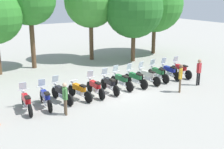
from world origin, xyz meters
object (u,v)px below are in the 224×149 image
at_px(person_0, 199,70).
at_px(motorcycle_3, 79,90).
at_px(motorcycle_2, 61,93).
at_px(person_1, 65,96).
at_px(motorcycle_5, 109,84).
at_px(motorcycle_10, 169,71).
at_px(motorcycle_9, 158,73).
at_px(motorcycle_6, 121,80).
at_px(motorcycle_1, 45,97).
at_px(motorcycle_8, 147,76).
at_px(motorcycle_0, 26,101).
at_px(tree_4, 134,9).
at_px(person_2, 181,76).
at_px(motorcycle_4, 95,87).
at_px(tree_3, 91,1).
at_px(tree_5, 155,4).
at_px(motorcycle_11, 181,69).
at_px(motorcycle_7, 135,78).

bearing_deg(person_0, motorcycle_3, -101.08).
relative_size(motorcycle_2, person_1, 1.33).
xyz_separation_m(motorcycle_5, person_1, (-3.58, -1.77, 0.44)).
height_order(motorcycle_2, motorcycle_3, motorcycle_2).
distance_m(motorcycle_10, person_0, 2.29).
bearing_deg(person_0, motorcycle_2, -100.51).
bearing_deg(motorcycle_10, motorcycle_9, 88.07).
xyz_separation_m(motorcycle_5, motorcycle_6, (1.01, 0.24, 0.00)).
xyz_separation_m(motorcycle_1, motorcycle_8, (7.09, 0.47, 0.00)).
height_order(motorcycle_0, motorcycle_9, same).
relative_size(motorcycle_10, tree_4, 0.32).
height_order(person_1, tree_4, tree_4).
relative_size(motorcycle_5, motorcycle_10, 1.00).
distance_m(motorcycle_5, person_2, 4.25).
distance_m(motorcycle_1, motorcycle_2, 1.04).
relative_size(motorcycle_3, motorcycle_9, 0.99).
bearing_deg(person_0, motorcycle_0, -96.46).
bearing_deg(motorcycle_5, motorcycle_9, -82.47).
height_order(motorcycle_0, motorcycle_4, same).
distance_m(motorcycle_10, tree_3, 9.50).
xyz_separation_m(motorcycle_0, motorcycle_2, (2.02, 0.34, 0.00)).
xyz_separation_m(motorcycle_10, tree_4, (1.00, 5.73, 3.94)).
bearing_deg(tree_4, motorcycle_8, -117.32).
bearing_deg(motorcycle_10, person_1, 102.66).
xyz_separation_m(motorcycle_8, tree_5, (6.69, 7.57, 4.21)).
distance_m(motorcycle_0, tree_3, 12.97).
relative_size(motorcycle_4, motorcycle_10, 1.00).
bearing_deg(motorcycle_10, motorcycle_11, -95.18).
bearing_deg(tree_5, motorcycle_1, -149.76).
height_order(motorcycle_0, motorcycle_2, same).
distance_m(motorcycle_2, tree_5, 15.52).
distance_m(motorcycle_1, person_1, 1.65).
distance_m(motorcycle_6, person_0, 5.03).
bearing_deg(motorcycle_5, person_1, 118.80).
bearing_deg(motorcycle_4, motorcycle_9, -83.59).
distance_m(motorcycle_5, motorcycle_6, 1.04).
distance_m(motorcycle_0, motorcycle_5, 5.08).
distance_m(motorcycle_8, tree_5, 10.94).
bearing_deg(tree_4, motorcycle_9, -109.39).
relative_size(motorcycle_1, motorcycle_2, 1.00).
bearing_deg(motorcycle_9, person_0, -144.52).
xyz_separation_m(motorcycle_9, motorcycle_10, (1.01, -0.01, 0.00)).
relative_size(motorcycle_9, tree_3, 0.30).
distance_m(motorcycle_4, person_0, 6.83).
height_order(motorcycle_4, motorcycle_9, same).
distance_m(person_1, tree_4, 12.92).
bearing_deg(motorcycle_0, tree_4, -56.23).
height_order(motorcycle_5, motorcycle_9, same).
xyz_separation_m(motorcycle_2, motorcycle_7, (5.07, 0.14, 0.00)).
relative_size(motorcycle_6, motorcycle_11, 1.00).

